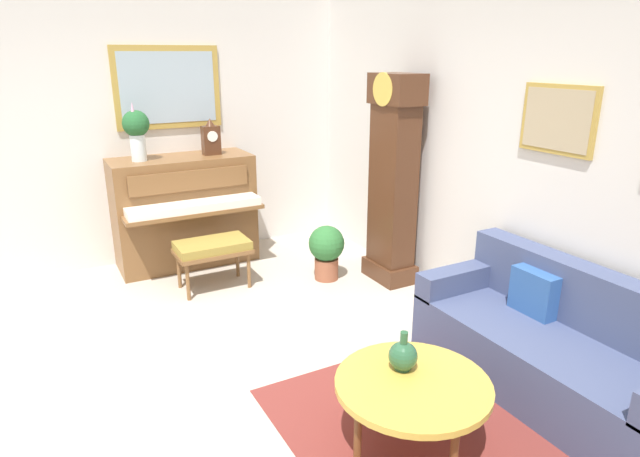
% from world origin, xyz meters
% --- Properties ---
extents(ground_plane, '(6.40, 6.00, 0.10)m').
position_xyz_m(ground_plane, '(0.00, 0.00, -0.05)').
color(ground_plane, '#B2A899').
extents(wall_left, '(0.13, 4.90, 2.80)m').
position_xyz_m(wall_left, '(-2.60, 0.01, 1.41)').
color(wall_left, silver).
rests_on(wall_left, ground_plane).
extents(wall_back, '(5.30, 0.13, 2.80)m').
position_xyz_m(wall_back, '(0.02, 2.40, 1.40)').
color(wall_back, silver).
rests_on(wall_back, ground_plane).
extents(area_rug, '(2.10, 1.50, 0.01)m').
position_xyz_m(area_rug, '(1.37, 0.88, 0.00)').
color(area_rug, maroon).
rests_on(area_rug, ground_plane).
extents(piano, '(0.87, 1.44, 1.17)m').
position_xyz_m(piano, '(-2.23, 0.41, 0.59)').
color(piano, brown).
rests_on(piano, ground_plane).
extents(piano_bench, '(0.42, 0.70, 0.48)m').
position_xyz_m(piano_bench, '(-1.44, 0.45, 0.41)').
color(piano_bench, brown).
rests_on(piano_bench, ground_plane).
extents(grandfather_clock, '(0.52, 0.34, 2.03)m').
position_xyz_m(grandfather_clock, '(-0.82, 2.09, 0.96)').
color(grandfather_clock, '#4C2B19').
rests_on(grandfather_clock, ground_plane).
extents(couch, '(1.90, 0.80, 0.84)m').
position_xyz_m(couch, '(1.27, 1.96, 0.31)').
color(couch, '#424C70').
rests_on(couch, ground_plane).
extents(coffee_table, '(0.88, 0.88, 0.44)m').
position_xyz_m(coffee_table, '(1.28, 0.75, 0.41)').
color(coffee_table, gold).
rests_on(coffee_table, ground_plane).
extents(mantel_clock, '(0.13, 0.18, 0.38)m').
position_xyz_m(mantel_clock, '(-2.23, 0.74, 1.34)').
color(mantel_clock, '#4C2B19').
rests_on(mantel_clock, piano).
extents(flower_vase, '(0.26, 0.26, 0.58)m').
position_xyz_m(flower_vase, '(-2.23, -0.00, 1.48)').
color(flower_vase, silver).
rests_on(flower_vase, piano).
extents(green_jug, '(0.17, 0.17, 0.24)m').
position_xyz_m(green_jug, '(1.15, 0.77, 0.53)').
color(green_jug, '#234C33').
rests_on(green_jug, coffee_table).
extents(potted_plant, '(0.36, 0.36, 0.56)m').
position_xyz_m(potted_plant, '(-1.11, 1.52, 0.32)').
color(potted_plant, '#935138').
rests_on(potted_plant, ground_plane).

